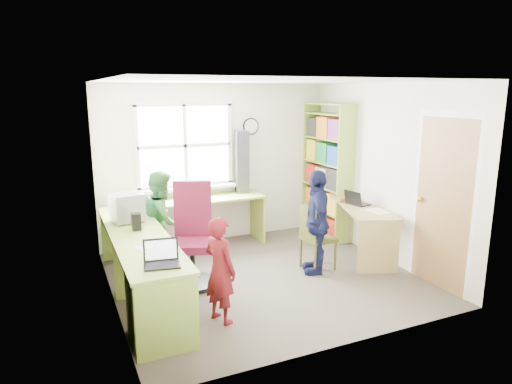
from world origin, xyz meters
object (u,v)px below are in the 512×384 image
(swivel_chair, at_px, (193,241))
(person_navy, at_px, (317,222))
(person_red, at_px, (220,270))
(cd_tower, at_px, (242,162))
(person_green, at_px, (163,221))
(wooden_chair, at_px, (314,235))
(potted_plant, at_px, (191,190))
(l_desk, at_px, (164,268))
(laptop_left, at_px, (162,259))
(right_desk, at_px, (365,221))
(crt_monitor, at_px, (127,208))
(bookshelf, at_px, (327,174))
(laptop_right, at_px, (356,201))

(swivel_chair, height_order, person_navy, person_navy)
(swivel_chair, height_order, person_red, swivel_chair)
(cd_tower, distance_m, person_green, 1.69)
(wooden_chair, xyz_separation_m, potted_plant, (-1.21, 1.42, 0.43))
(l_desk, relative_size, laptop_left, 8.26)
(right_desk, distance_m, person_red, 2.61)
(crt_monitor, relative_size, laptop_left, 1.13)
(l_desk, bearing_deg, bookshelf, 26.43)
(right_desk, xyz_separation_m, person_green, (-2.66, 0.71, 0.13))
(right_desk, bearing_deg, crt_monitor, -169.38)
(right_desk, height_order, cd_tower, cd_tower)
(wooden_chair, bearing_deg, cd_tower, 98.41)
(person_green, bearing_deg, wooden_chair, -96.34)
(crt_monitor, bearing_deg, bookshelf, -0.80)
(bookshelf, bearing_deg, crt_monitor, -169.85)
(crt_monitor, xyz_separation_m, laptop_right, (3.09, -0.33, -0.16))
(crt_monitor, bearing_deg, potted_plant, 26.57)
(right_desk, xyz_separation_m, wooden_chair, (-0.88, -0.11, -0.05))
(crt_monitor, bearing_deg, laptop_left, -98.48)
(swivel_chair, bearing_deg, potted_plant, 94.74)
(crt_monitor, relative_size, person_green, 0.31)
(wooden_chair, relative_size, laptop_right, 2.51)
(person_navy, bearing_deg, wooden_chair, -170.14)
(right_desk, relative_size, cd_tower, 1.43)
(wooden_chair, distance_m, crt_monitor, 2.37)
(laptop_right, relative_size, person_navy, 0.26)
(laptop_left, bearing_deg, crt_monitor, 101.52)
(l_desk, height_order, cd_tower, cd_tower)
(laptop_left, distance_m, cd_tower, 3.07)
(laptop_right, bearing_deg, person_green, 68.22)
(swivel_chair, bearing_deg, bookshelf, 41.86)
(wooden_chair, height_order, person_green, person_green)
(swivel_chair, xyz_separation_m, person_red, (-0.02, -1.02, 0.02))
(wooden_chair, relative_size, person_green, 0.66)
(wooden_chair, distance_m, cd_tower, 1.76)
(wooden_chair, relative_size, laptop_left, 2.42)
(crt_monitor, distance_m, person_green, 0.56)
(wooden_chair, height_order, person_red, person_red)
(right_desk, xyz_separation_m, crt_monitor, (-3.12, 0.52, 0.41))
(swivel_chair, xyz_separation_m, laptop_left, (-0.62, -1.14, 0.27))
(potted_plant, relative_size, person_green, 0.22)
(crt_monitor, distance_m, person_navy, 2.34)
(person_red, bearing_deg, person_green, -14.97)
(person_green, bearing_deg, potted_plant, -24.92)
(laptop_left, relative_size, person_red, 0.33)
(laptop_right, relative_size, person_green, 0.26)
(swivel_chair, bearing_deg, laptop_left, -97.80)
(l_desk, distance_m, bookshelf, 3.35)
(crt_monitor, bearing_deg, l_desk, -87.07)
(cd_tower, bearing_deg, swivel_chair, -124.24)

